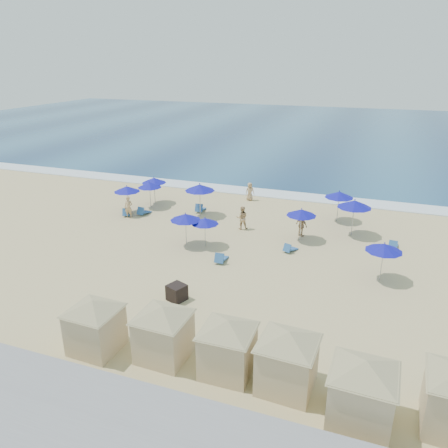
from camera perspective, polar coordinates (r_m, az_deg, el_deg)
The scene contains 30 objects.
ground at distance 26.69m, azimuth 1.78°, elevation -5.63°, with size 160.00×160.00×0.00m, color tan.
ocean at distance 78.95m, azimuth 14.75°, elevation 11.59°, with size 160.00×80.00×0.06m, color navy.
surf_line at distance 40.69m, azimuth 8.70°, elevation 3.69°, with size 160.00×2.50×0.08m, color white.
seawall at distance 16.33m, azimuth -14.72°, elevation -23.61°, with size 160.00×6.10×1.22m.
trash_bin at distance 23.24m, azimuth -6.18°, elevation -8.88°, with size 0.86×0.86×0.86m, color black.
cabana_0 at distance 19.78m, azimuth -16.58°, elevation -11.80°, with size 4.24×4.24×2.66m.
cabana_1 at distance 18.71m, azimuth -7.96°, elevation -12.99°, with size 4.32×4.32×2.71m.
cabana_2 at distance 17.78m, azimuth 0.49°, elevation -14.88°, with size 4.26×4.26×2.67m.
cabana_3 at distance 17.20m, azimuth 8.34°, elevation -16.29°, with size 4.42×4.42×2.78m.
cabana_4 at distance 16.37m, azimuth 17.72°, elevation -19.26°, with size 4.53×4.53×2.84m.
umbrella_0 at distance 37.14m, azimuth -9.71°, elevation 5.04°, with size 1.98×1.98×2.25m.
umbrella_1 at distance 35.95m, azimuth -12.58°, elevation 4.49°, with size 2.09×2.09×2.38m.
umbrella_2 at distance 38.10m, azimuth -9.14°, elevation 5.66°, with size 2.10×2.10×2.39m.
umbrella_3 at distance 29.04m, azimuth -5.05°, elevation 0.92°, with size 2.06×2.06×2.34m.
umbrella_4 at distance 34.53m, azimuth -3.19°, elevation 4.78°, with size 2.38×2.38×2.71m.
umbrella_5 at distance 28.85m, azimuth -2.51°, elevation 0.39°, with size 1.84×1.84×2.10m.
umbrella_6 at distance 30.24m, azimuth 10.09°, elevation 1.50°, with size 2.06×2.06×2.35m.
umbrella_7 at distance 34.48m, azimuth 14.82°, elevation 3.74°, with size 2.18×2.18×2.48m.
umbrella_8 at distance 31.83m, azimuth 16.68°, elevation 2.53°, with size 2.40×2.40×2.73m.
umbrella_9 at distance 25.91m, azimuth 20.18°, elevation -2.88°, with size 2.07×2.07×2.35m.
beach_chair_0 at distance 36.00m, azimuth -12.57°, elevation 1.47°, with size 1.03×1.42×0.71m.
beach_chair_1 at distance 35.93m, azimuth -10.50°, elevation 1.60°, with size 0.73×1.39×0.73m.
beach_chair_2 at distance 36.08m, azimuth -3.14°, elevation 2.04°, with size 0.81×1.48×0.78m.
beach_chair_3 at distance 27.22m, azimuth -0.41°, elevation -4.49°, with size 0.65×1.34×0.72m.
beach_chair_4 at distance 28.95m, azimuth 8.57°, elevation -3.18°, with size 0.92×1.26×0.63m.
beach_chair_5 at distance 31.21m, azimuth 21.24°, elevation -2.59°, with size 0.69×1.28×0.67m.
beachgoer_0 at distance 35.22m, azimuth -12.36°, elevation 2.14°, with size 0.64×0.42×1.76m, color tan.
beachgoer_1 at distance 32.17m, azimuth 2.36°, elevation 0.82°, with size 0.86×0.67×1.76m, color tan.
beachgoer_2 at distance 31.32m, azimuth 10.10°, elevation -0.17°, with size 0.97×0.40×1.65m, color tan.
beachgoer_3 at distance 38.86m, azimuth 3.39°, elevation 4.26°, with size 0.79×0.51×1.61m, color tan.
Camera 1 is at (7.41, -22.70, 11.93)m, focal length 35.00 mm.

